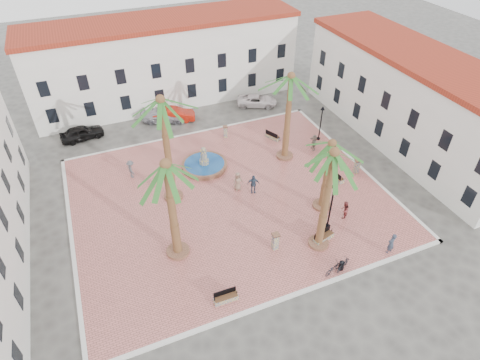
{
  "coord_description": "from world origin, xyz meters",
  "views": [
    {
      "loc": [
        -9.14,
        -24.51,
        22.84
      ],
      "look_at": [
        1.0,
        0.0,
        1.6
      ],
      "focal_mm": 30.0,
      "sensor_mm": 36.0,
      "label": 1
    }
  ],
  "objects_px": {
    "bench_ne": "(272,137)",
    "pedestrian_north": "(131,169)",
    "palm_ne": "(290,86)",
    "cyclist_a": "(391,243)",
    "palm_s": "(333,164)",
    "lamppost_s": "(333,198)",
    "car_white": "(257,100)",
    "bicycle_b": "(343,264)",
    "fountain": "(204,164)",
    "bollard_se": "(275,241)",
    "pedestrian_fountain_a": "(238,181)",
    "bench_e": "(336,177)",
    "bollard_n": "(225,132)",
    "palm_sw": "(167,176)",
    "bench_se": "(323,237)",
    "bicycle_a": "(333,268)",
    "palm_e": "(331,152)",
    "pedestrian_fountain_b": "(253,184)",
    "car_silver": "(164,116)",
    "pedestrian_east": "(314,142)",
    "bollard_e": "(357,166)",
    "car_black": "(82,133)",
    "litter_bin": "(341,266)",
    "cyclist_b": "(345,210)",
    "lamppost_e": "(322,117)",
    "palm_nw": "(162,111)",
    "car_red": "(174,114)",
    "bench_s": "(226,298)"
  },
  "relations": [
    {
      "from": "bench_ne",
      "to": "pedestrian_north",
      "type": "height_order",
      "value": "pedestrian_north"
    },
    {
      "from": "palm_ne",
      "to": "cyclist_a",
      "type": "relative_size",
      "value": 4.73
    },
    {
      "from": "palm_s",
      "to": "lamppost_s",
      "type": "bearing_deg",
      "value": 39.27
    },
    {
      "from": "car_white",
      "to": "bicycle_b",
      "type": "bearing_deg",
      "value": -166.62
    },
    {
      "from": "bench_ne",
      "to": "lamppost_s",
      "type": "distance_m",
      "value": 13.59
    },
    {
      "from": "fountain",
      "to": "bollard_se",
      "type": "bearing_deg",
      "value": -82.05
    },
    {
      "from": "palm_s",
      "to": "car_white",
      "type": "relative_size",
      "value": 1.89
    },
    {
      "from": "pedestrian_fountain_a",
      "to": "car_white",
      "type": "relative_size",
      "value": 0.38
    },
    {
      "from": "bench_e",
      "to": "bollard_n",
      "type": "xyz_separation_m",
      "value": [
        -6.76,
        10.4,
        0.41
      ]
    },
    {
      "from": "palm_sw",
      "to": "bollard_n",
      "type": "xyz_separation_m",
      "value": [
        8.85,
        13.37,
        -6.51
      ]
    },
    {
      "from": "palm_sw",
      "to": "bench_se",
      "type": "relative_size",
      "value": 4.55
    },
    {
      "from": "palm_s",
      "to": "bicycle_a",
      "type": "bearing_deg",
      "value": -99.58
    },
    {
      "from": "palm_e",
      "to": "pedestrian_fountain_b",
      "type": "xyz_separation_m",
      "value": [
        -4.56,
        3.89,
        -4.6
      ]
    },
    {
      "from": "car_silver",
      "to": "pedestrian_east",
      "type": "bearing_deg",
      "value": -111.38
    },
    {
      "from": "bench_se",
      "to": "bollard_e",
      "type": "xyz_separation_m",
      "value": [
        7.28,
        6.14,
        0.46
      ]
    },
    {
      "from": "fountain",
      "to": "bench_e",
      "type": "relative_size",
      "value": 2.42
    },
    {
      "from": "bollard_n",
      "to": "car_black",
      "type": "bearing_deg",
      "value": 157.82
    },
    {
      "from": "litter_bin",
      "to": "cyclist_b",
      "type": "xyz_separation_m",
      "value": [
        3.15,
        4.41,
        0.44
      ]
    },
    {
      "from": "litter_bin",
      "to": "car_white",
      "type": "xyz_separation_m",
      "value": [
        4.62,
        24.61,
        0.13
      ]
    },
    {
      "from": "bench_se",
      "to": "bollard_se",
      "type": "height_order",
      "value": "bollard_se"
    },
    {
      "from": "bicycle_a",
      "to": "car_silver",
      "type": "xyz_separation_m",
      "value": [
        -5.75,
        25.18,
        0.12
      ]
    },
    {
      "from": "palm_ne",
      "to": "car_silver",
      "type": "relative_size",
      "value": 1.83
    },
    {
      "from": "bench_se",
      "to": "car_white",
      "type": "height_order",
      "value": "car_white"
    },
    {
      "from": "bollard_se",
      "to": "bollard_e",
      "type": "xyz_separation_m",
      "value": [
        11.06,
        5.47,
        -0.04
      ]
    },
    {
      "from": "lamppost_e",
      "to": "bollard_se",
      "type": "relative_size",
      "value": 2.58
    },
    {
      "from": "bench_ne",
      "to": "lamppost_e",
      "type": "xyz_separation_m",
      "value": [
        4.37,
        -1.93,
        2.35
      ]
    },
    {
      "from": "palm_nw",
      "to": "bicycle_a",
      "type": "relative_size",
      "value": 6.08
    },
    {
      "from": "litter_bin",
      "to": "bicycle_a",
      "type": "xyz_separation_m",
      "value": [
        -0.68,
        0.0,
        0.06
      ]
    },
    {
      "from": "palm_s",
      "to": "bollard_se",
      "type": "relative_size",
      "value": 5.88
    },
    {
      "from": "palm_sw",
      "to": "cyclist_a",
      "type": "bearing_deg",
      "value": -22.38
    },
    {
      "from": "palm_e",
      "to": "bench_ne",
      "type": "relative_size",
      "value": 3.89
    },
    {
      "from": "cyclist_a",
      "to": "cyclist_b",
      "type": "bearing_deg",
      "value": -85.89
    },
    {
      "from": "bench_e",
      "to": "bollard_se",
      "type": "relative_size",
      "value": 1.19
    },
    {
      "from": "lamppost_e",
      "to": "bollard_se",
      "type": "distance_m",
      "value": 16.04
    },
    {
      "from": "bench_e",
      "to": "bicycle_b",
      "type": "height_order",
      "value": "bicycle_b"
    },
    {
      "from": "palm_s",
      "to": "bench_e",
      "type": "relative_size",
      "value": 4.96
    },
    {
      "from": "bicycle_b",
      "to": "car_red",
      "type": "xyz_separation_m",
      "value": [
        -5.48,
        24.93,
        0.14
      ]
    },
    {
      "from": "bollard_n",
      "to": "car_white",
      "type": "xyz_separation_m",
      "value": [
        6.01,
        5.3,
        -0.18
      ]
    },
    {
      "from": "palm_e",
      "to": "pedestrian_north",
      "type": "relative_size",
      "value": 3.76
    },
    {
      "from": "palm_ne",
      "to": "lamppost_s",
      "type": "height_order",
      "value": "palm_ne"
    },
    {
      "from": "palm_s",
      "to": "car_black",
      "type": "distance_m",
      "value": 27.69
    },
    {
      "from": "palm_sw",
      "to": "car_black",
      "type": "height_order",
      "value": "palm_sw"
    },
    {
      "from": "cyclist_a",
      "to": "cyclist_b",
      "type": "relative_size",
      "value": 1.15
    },
    {
      "from": "car_black",
      "to": "fountain",
      "type": "bearing_deg",
      "value": -141.38
    },
    {
      "from": "palm_e",
      "to": "litter_bin",
      "type": "bearing_deg",
      "value": -109.74
    },
    {
      "from": "palm_e",
      "to": "bench_se",
      "type": "height_order",
      "value": "palm_e"
    },
    {
      "from": "cyclist_a",
      "to": "bench_s",
      "type": "bearing_deg",
      "value": -12.08
    },
    {
      "from": "bollard_e",
      "to": "cyclist_a",
      "type": "bearing_deg",
      "value": -110.9
    },
    {
      "from": "bollard_n",
      "to": "pedestrian_north",
      "type": "xyz_separation_m",
      "value": [
        -10.25,
        -3.05,
        0.21
      ]
    },
    {
      "from": "bollard_n",
      "to": "pedestrian_fountain_b",
      "type": "height_order",
      "value": "pedestrian_fountain_b"
    }
  ]
}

